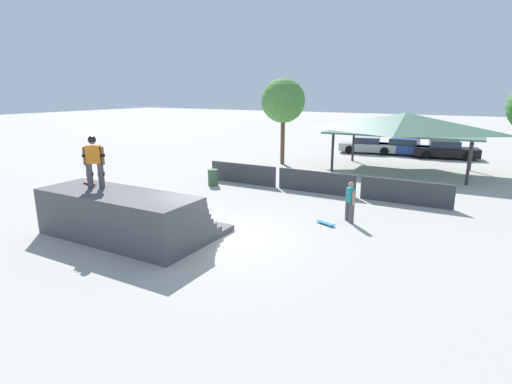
{
  "coord_description": "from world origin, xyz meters",
  "views": [
    {
      "loc": [
        7.32,
        -10.16,
        4.8
      ],
      "look_at": [
        -0.23,
        3.34,
        0.87
      ],
      "focal_mm": 28.0,
      "sensor_mm": 36.0,
      "label": 1
    }
  ],
  "objects": [
    {
      "name": "trash_bin",
      "position": [
        -4.55,
        6.46,
        0.42
      ],
      "size": [
        0.52,
        0.52,
        0.85
      ],
      "primitive_type": "cylinder",
      "color": "#385B3D",
      "rests_on": "ground"
    },
    {
      "name": "quarter_pipe_ramp",
      "position": [
        -2.77,
        -1.15,
        0.71
      ],
      "size": [
        5.77,
        3.56,
        1.59
      ],
      "color": "#4C4C51",
      "rests_on": "ground"
    },
    {
      "name": "skateboard_on_ground",
      "position": [
        2.76,
        3.3,
        0.06
      ],
      "size": [
        0.81,
        0.49,
        0.09
      ],
      "rotation": [
        0.0,
        0.0,
        5.89
      ],
      "color": "silver",
      "rests_on": "ground"
    },
    {
      "name": "parked_car_blue",
      "position": [
        2.44,
        22.0,
        0.6
      ],
      "size": [
        4.45,
        1.85,
        1.27
      ],
      "rotation": [
        0.0,
        0.0,
        -0.05
      ],
      "color": "navy",
      "rests_on": "ground"
    },
    {
      "name": "bystander_walking",
      "position": [
        3.39,
        4.07,
        0.86
      ],
      "size": [
        0.48,
        0.53,
        1.55
      ],
      "rotation": [
        0.0,
        0.0,
        2.29
      ],
      "color": "#4C4C51",
      "rests_on": "ground"
    },
    {
      "name": "pavilion_shelter",
      "position": [
        3.33,
        15.28,
        2.92
      ],
      "size": [
        8.65,
        5.27,
        3.54
      ],
      "color": "#2D2D33",
      "rests_on": "ground"
    },
    {
      "name": "barrier_fence",
      "position": [
        0.66,
        7.68,
        0.53
      ],
      "size": [
        12.16,
        0.12,
        1.05
      ],
      "color": "#3D3D42",
      "rests_on": "ground"
    },
    {
      "name": "skateboard_on_deck",
      "position": [
        -4.51,
        -1.06,
        1.64
      ],
      "size": [
        0.83,
        0.44,
        0.09
      ],
      "rotation": [
        0.0,
        0.0,
        -0.32
      ],
      "color": "blue",
      "rests_on": "quarter_pipe_ramp"
    },
    {
      "name": "skater_on_deck",
      "position": [
        -3.89,
        -1.28,
        2.6
      ],
      "size": [
        0.7,
        0.58,
        1.77
      ],
      "rotation": [
        0.0,
        0.0,
        0.63
      ],
      "color": "#4C4C51",
      "rests_on": "quarter_pipe_ramp"
    },
    {
      "name": "parked_car_silver",
      "position": [
        -0.36,
        21.62,
        0.6
      ],
      "size": [
        4.52,
        2.4,
        1.27
      ],
      "rotation": [
        0.0,
        0.0,
        0.17
      ],
      "color": "#A8AAAF",
      "rests_on": "ground"
    },
    {
      "name": "ground_plane",
      "position": [
        0.0,
        0.0,
        0.0
      ],
      "size": [
        160.0,
        160.0,
        0.0
      ],
      "primitive_type": "plane",
      "color": "#ADA8A0"
    },
    {
      "name": "parked_car_black",
      "position": [
        5.25,
        21.85,
        0.6
      ],
      "size": [
        4.65,
        2.48,
        1.27
      ],
      "rotation": [
        0.0,
        0.0,
        0.2
      ],
      "color": "black",
      "rests_on": "ground"
    },
    {
      "name": "tree_beside_pavilion",
      "position": [
        -4.16,
        14.0,
        4.16
      ],
      "size": [
        2.87,
        2.87,
        5.62
      ],
      "color": "brown",
      "rests_on": "ground"
    }
  ]
}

